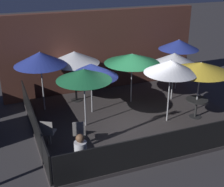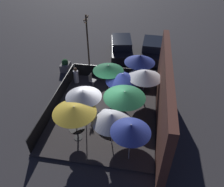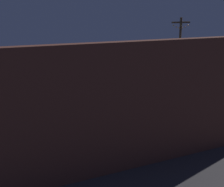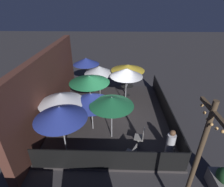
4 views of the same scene
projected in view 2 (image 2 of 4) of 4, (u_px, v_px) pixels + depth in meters
The scene contains 23 objects.
ground_plane at pixel (104, 113), 13.41m from camera, with size 60.00×60.00×0.00m, color #383538.
patio_deck at pixel (104, 112), 13.37m from camera, with size 7.51×6.17×0.12m.
building_wall at pixel (164, 95), 11.83m from camera, with size 9.11×0.36×3.72m.
fence_front at pixel (56, 100), 13.45m from camera, with size 7.31×0.05×0.95m.
fence_side_left at pixel (114, 73), 15.93m from camera, with size 0.05×5.97×0.95m.
patio_umbrella_0 at pixel (145, 74), 13.09m from camera, with size 2.07×2.07×2.18m.
patio_umbrella_1 at pixel (74, 110), 10.46m from camera, with size 2.16×2.16×2.21m.
patio_umbrella_2 at pixel (83, 93), 11.27m from camera, with size 1.91×1.91×2.38m.
patio_umbrella_3 at pixel (140, 59), 14.14m from camera, with size 2.01×2.01×2.42m.
patio_umbrella_4 at pixel (125, 94), 11.55m from camera, with size 2.28×2.28×2.12m.
patio_umbrella_5 at pixel (108, 68), 13.59m from camera, with size 1.95×1.95×2.18m.
patio_umbrella_6 at pixel (112, 118), 10.29m from camera, with size 1.95×1.95×2.07m.
patio_umbrella_7 at pixel (123, 77), 13.15m from camera, with size 2.09×2.09×2.02m.
patio_umbrella_8 at pixel (131, 128), 9.35m from camera, with size 1.80×1.80×2.35m.
dining_table_0 at pixel (143, 92), 13.91m from camera, with size 0.87×0.87×0.75m.
dining_table_1 at pixel (77, 130), 11.33m from camera, with size 0.83×0.83×0.74m.
patio_chair_0 at pixel (92, 80), 15.11m from camera, with size 0.48×0.48×0.95m.
patio_chair_1 at pixel (101, 74), 15.78m from camera, with size 0.55×0.55×0.91m.
patron_0 at pixel (76, 76), 15.51m from camera, with size 0.51×0.51×1.18m.
planter_box at pixel (65, 66), 17.07m from camera, with size 0.92×0.65×0.98m.
light_post at pixel (88, 40), 16.38m from camera, with size 1.10×0.12×4.18m.
parked_car_0 at pixel (122, 47), 18.71m from camera, with size 4.71×2.46×1.62m.
parked_car_1 at pixel (152, 49), 18.38m from camera, with size 4.27×1.91×1.62m.
Camera 2 is at (9.65, 2.11, 9.15)m, focal length 35.00 mm.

